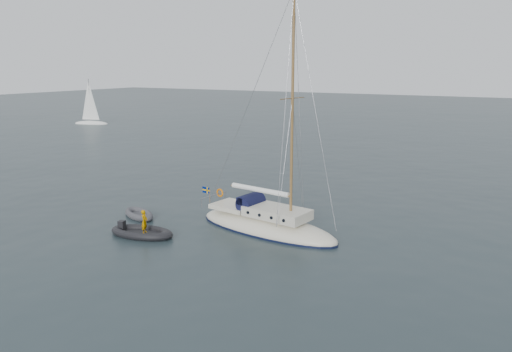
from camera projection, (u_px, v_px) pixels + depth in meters
The scene contains 5 objects.
ground at pixel (275, 243), 28.61m from camera, with size 300.00×300.00×0.00m, color black.
sailboat at pixel (267, 213), 30.56m from camera, with size 10.32×3.09×14.70m.
dinghy at pixel (139, 214), 33.49m from camera, with size 3.12×1.41×0.45m.
rib at pixel (142, 232), 29.81m from camera, with size 4.08×1.85×1.63m.
distant_yacht_a at pixel (90, 104), 85.58m from camera, with size 6.18×3.30×8.19m.
Camera 1 is at (12.31, -24.14, 10.00)m, focal length 35.00 mm.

